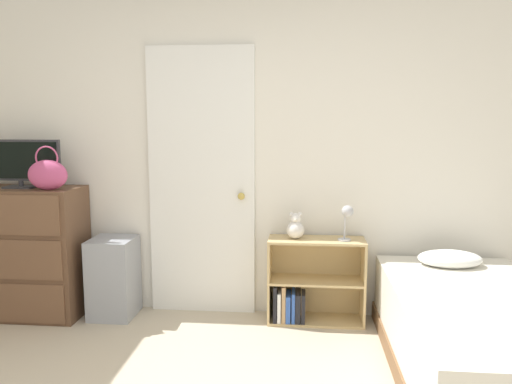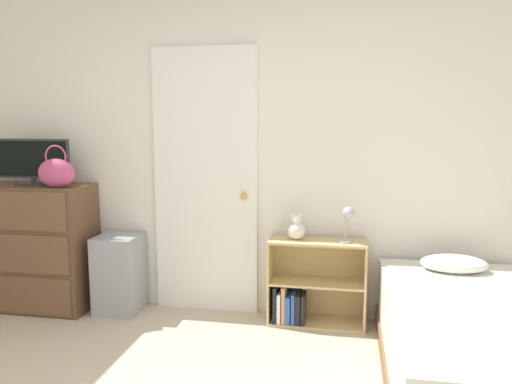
{
  "view_description": "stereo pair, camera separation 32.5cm",
  "coord_description": "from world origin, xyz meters",
  "px_view_note": "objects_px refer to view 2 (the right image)",
  "views": [
    {
      "loc": [
        0.47,
        -1.73,
        1.52
      ],
      "look_at": [
        0.12,
        1.87,
        1.01
      ],
      "focal_mm": 35.0,
      "sensor_mm": 36.0,
      "label": 1
    },
    {
      "loc": [
        0.79,
        -1.68,
        1.52
      ],
      "look_at": [
        0.12,
        1.87,
        1.01
      ],
      "focal_mm": 35.0,
      "sensor_mm": 36.0,
      "label": 2
    }
  ],
  "objects_px": {
    "teddy_bear": "(296,228)",
    "desk_lamp": "(348,217)",
    "dresser": "(36,247)",
    "tv": "(32,161)",
    "bed": "(474,347)",
    "bookshelf": "(308,289)",
    "handbag": "(56,172)",
    "storage_bin": "(119,273)"
  },
  "relations": [
    {
      "from": "handbag",
      "to": "desk_lamp",
      "type": "xyz_separation_m",
      "value": [
        2.21,
        0.15,
        -0.3
      ]
    },
    {
      "from": "tv",
      "to": "handbag",
      "type": "distance_m",
      "value": 0.3
    },
    {
      "from": "desk_lamp",
      "to": "bed",
      "type": "height_order",
      "value": "desk_lamp"
    },
    {
      "from": "storage_bin",
      "to": "bookshelf",
      "type": "relative_size",
      "value": 0.86
    },
    {
      "from": "dresser",
      "to": "teddy_bear",
      "type": "bearing_deg",
      "value": 2.12
    },
    {
      "from": "teddy_bear",
      "to": "handbag",
      "type": "bearing_deg",
      "value": -174.08
    },
    {
      "from": "dresser",
      "to": "teddy_bear",
      "type": "xyz_separation_m",
      "value": [
        2.12,
        0.08,
        0.22
      ]
    },
    {
      "from": "bookshelf",
      "to": "desk_lamp",
      "type": "distance_m",
      "value": 0.64
    },
    {
      "from": "bed",
      "to": "storage_bin",
      "type": "bearing_deg",
      "value": 163.64
    },
    {
      "from": "storage_bin",
      "to": "bookshelf",
      "type": "xyz_separation_m",
      "value": [
        1.52,
        0.04,
        -0.05
      ]
    },
    {
      "from": "teddy_bear",
      "to": "bed",
      "type": "bearing_deg",
      "value": -35.15
    },
    {
      "from": "dresser",
      "to": "tv",
      "type": "height_order",
      "value": "tv"
    },
    {
      "from": "dresser",
      "to": "handbag",
      "type": "xyz_separation_m",
      "value": [
        0.29,
        -0.11,
        0.63
      ]
    },
    {
      "from": "bookshelf",
      "to": "bed",
      "type": "distance_m",
      "value": 1.28
    },
    {
      "from": "dresser",
      "to": "handbag",
      "type": "distance_m",
      "value": 0.7
    },
    {
      "from": "bookshelf",
      "to": "bed",
      "type": "height_order",
      "value": "bookshelf"
    },
    {
      "from": "dresser",
      "to": "bookshelf",
      "type": "bearing_deg",
      "value": 2.22
    },
    {
      "from": "teddy_bear",
      "to": "desk_lamp",
      "type": "distance_m",
      "value": 0.39
    },
    {
      "from": "bed",
      "to": "tv",
      "type": "bearing_deg",
      "value": 167.83
    },
    {
      "from": "tv",
      "to": "desk_lamp",
      "type": "distance_m",
      "value": 2.51
    },
    {
      "from": "storage_bin",
      "to": "desk_lamp",
      "type": "distance_m",
      "value": 1.87
    },
    {
      "from": "bookshelf",
      "to": "handbag",
      "type": "bearing_deg",
      "value": -174.16
    },
    {
      "from": "desk_lamp",
      "to": "bookshelf",
      "type": "bearing_deg",
      "value": 170.74
    },
    {
      "from": "storage_bin",
      "to": "bookshelf",
      "type": "height_order",
      "value": "bookshelf"
    },
    {
      "from": "bookshelf",
      "to": "teddy_bear",
      "type": "xyz_separation_m",
      "value": [
        -0.1,
        -0.01,
        0.47
      ]
    },
    {
      "from": "dresser",
      "to": "storage_bin",
      "type": "distance_m",
      "value": 0.73
    },
    {
      "from": "tv",
      "to": "dresser",
      "type": "bearing_deg",
      "value": 158.63
    },
    {
      "from": "bookshelf",
      "to": "desk_lamp",
      "type": "relative_size",
      "value": 2.71
    },
    {
      "from": "tv",
      "to": "teddy_bear",
      "type": "height_order",
      "value": "tv"
    },
    {
      "from": "tv",
      "to": "bookshelf",
      "type": "height_order",
      "value": "tv"
    },
    {
      "from": "storage_bin",
      "to": "teddy_bear",
      "type": "xyz_separation_m",
      "value": [
        1.42,
        0.04,
        0.42
      ]
    },
    {
      "from": "handbag",
      "to": "bed",
      "type": "height_order",
      "value": "handbag"
    },
    {
      "from": "storage_bin",
      "to": "bed",
      "type": "height_order",
      "value": "storage_bin"
    },
    {
      "from": "storage_bin",
      "to": "bookshelf",
      "type": "bearing_deg",
      "value": 1.66
    },
    {
      "from": "tv",
      "to": "storage_bin",
      "type": "bearing_deg",
      "value": 4.09
    },
    {
      "from": "dresser",
      "to": "bed",
      "type": "height_order",
      "value": "dresser"
    },
    {
      "from": "bed",
      "to": "dresser",
      "type": "bearing_deg",
      "value": 167.78
    },
    {
      "from": "bookshelf",
      "to": "storage_bin",
      "type": "bearing_deg",
      "value": -178.34
    },
    {
      "from": "bed",
      "to": "handbag",
      "type": "bearing_deg",
      "value": 168.67
    },
    {
      "from": "tv",
      "to": "bed",
      "type": "distance_m",
      "value": 3.42
    },
    {
      "from": "storage_bin",
      "to": "desk_lamp",
      "type": "bearing_deg",
      "value": -0.06
    },
    {
      "from": "tv",
      "to": "bed",
      "type": "height_order",
      "value": "tv"
    }
  ]
}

